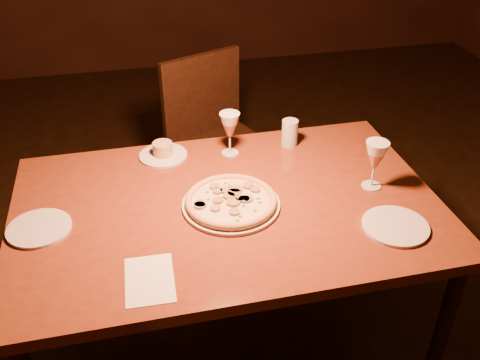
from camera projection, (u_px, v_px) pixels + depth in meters
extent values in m
plane|color=black|center=(274.00, 356.00, 2.31)|extent=(7.00, 7.00, 0.00)
cube|color=brown|center=(227.00, 208.00, 1.90)|extent=(1.50, 0.96, 0.04)
cylinder|color=black|center=(56.00, 248.00, 2.34)|extent=(0.05, 0.05, 0.76)
cylinder|color=black|center=(439.00, 340.00, 1.91)|extent=(0.05, 0.05, 0.76)
cylinder|color=black|center=(348.00, 206.00, 2.59)|extent=(0.05, 0.05, 0.76)
cube|color=black|center=(225.00, 151.00, 2.80)|extent=(0.60, 0.60, 0.04)
cube|color=black|center=(202.00, 95.00, 2.82)|extent=(0.44, 0.21, 0.44)
cylinder|color=black|center=(216.00, 221.00, 2.73)|extent=(0.04, 0.04, 0.47)
cylinder|color=black|center=(179.00, 187.00, 2.98)|extent=(0.04, 0.04, 0.47)
cylinder|color=black|center=(273.00, 196.00, 2.91)|extent=(0.04, 0.04, 0.47)
cylinder|color=black|center=(234.00, 167.00, 3.16)|extent=(0.04, 0.04, 0.47)
cylinder|color=silver|center=(231.00, 205.00, 1.87)|extent=(0.34, 0.34, 0.01)
cylinder|color=beige|center=(231.00, 202.00, 1.87)|extent=(0.31, 0.31, 0.01)
torus|color=#DDAD60|center=(231.00, 200.00, 1.86)|extent=(0.32, 0.32, 0.03)
cylinder|color=silver|center=(163.00, 155.00, 2.16)|extent=(0.19, 0.19, 0.01)
cylinder|color=tan|center=(163.00, 149.00, 2.14)|extent=(0.08, 0.08, 0.05)
cylinder|color=#B2BBC2|center=(290.00, 133.00, 2.21)|extent=(0.07, 0.07, 0.11)
cylinder|color=silver|center=(39.00, 228.00, 1.77)|extent=(0.21, 0.21, 0.01)
cylinder|color=silver|center=(395.00, 226.00, 1.77)|extent=(0.22, 0.22, 0.01)
cube|color=silver|center=(150.00, 280.00, 1.57)|extent=(0.15, 0.21, 0.00)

